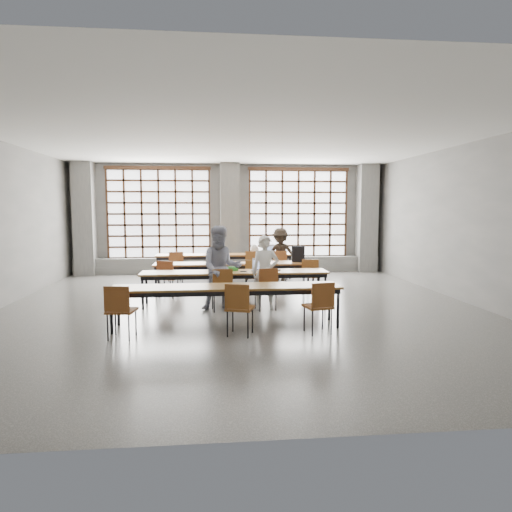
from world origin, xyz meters
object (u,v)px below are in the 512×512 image
at_px(chair_near_mid, 239,304).
at_px(red_pouch, 122,308).
at_px(chair_mid_left, 167,275).
at_px(chair_mid_centre, 253,274).
at_px(chair_near_right, 320,302).
at_px(plastic_bag, 254,249).
at_px(student_male, 265,273).
at_px(student_back, 280,254).
at_px(desk_row_a, 224,256).
at_px(chair_near_left, 120,306).
at_px(chair_front_left, 222,285).
at_px(chair_front_right, 267,284).
at_px(green_box, 232,269).
at_px(chair_back_mid, 253,263).
at_px(desk_row_d, 227,290).
at_px(phone, 244,271).
at_px(desk_row_b, 235,265).
at_px(chair_back_right, 280,262).
at_px(laptop_back, 269,251).
at_px(student_female, 221,268).
at_px(mouse, 279,270).
at_px(chair_mid_right, 311,273).
at_px(laptop_front, 260,267).
at_px(backpack, 298,254).
at_px(desk_row_c, 235,274).
at_px(chair_back_left, 176,264).

height_order(chair_near_mid, red_pouch, chair_near_mid).
bearing_deg(chair_mid_left, chair_mid_centre, -0.08).
relative_size(chair_near_right, plastic_bag, 3.08).
distance_m(student_male, student_back, 3.82).
relative_size(desk_row_a, chair_near_left, 4.55).
bearing_deg(chair_front_left, chair_near_left, -132.05).
bearing_deg(chair_front_right, green_box, 133.19).
height_order(chair_back_mid, student_back, student_back).
height_order(chair_mid_left, chair_near_mid, same).
distance_m(desk_row_d, student_back, 5.34).
relative_size(desk_row_a, phone, 30.77).
bearing_deg(desk_row_b, chair_back_right, 48.29).
height_order(desk_row_a, chair_front_right, chair_front_right).
relative_size(laptop_back, phone, 2.94).
distance_m(chair_mid_centre, chair_near_left, 4.17).
bearing_deg(chair_mid_centre, phone, -106.90).
height_order(student_female, student_back, student_female).
bearing_deg(chair_back_mid, desk_row_b, -110.73).
height_order(desk_row_a, student_back, student_back).
xyz_separation_m(student_back, green_box, (-1.53, -3.13, 0.02)).
distance_m(student_male, mouse, 0.59).
xyz_separation_m(student_female, red_pouch, (-1.64, -1.89, -0.37)).
bearing_deg(green_box, student_back, 63.89).
xyz_separation_m(green_box, phone, (0.23, -0.18, -0.04)).
distance_m(chair_mid_right, student_male, 1.91).
relative_size(student_back, laptop_front, 3.71).
distance_m(student_male, phone, 0.58).
distance_m(mouse, backpack, 1.78).
relative_size(student_female, phone, 13.32).
bearing_deg(chair_mid_left, green_box, -29.41).
bearing_deg(desk_row_c, student_female, -120.96).
bearing_deg(phone, desk_row_c, 150.95).
bearing_deg(green_box, chair_front_right, -46.81).
xyz_separation_m(chair_mid_centre, backpack, (1.20, 0.68, 0.39)).
relative_size(chair_back_right, chair_near_mid, 1.00).
xyz_separation_m(student_female, student_back, (1.78, 3.71, -0.11)).
bearing_deg(phone, red_pouch, -132.78).
xyz_separation_m(chair_mid_left, mouse, (2.48, -0.94, 0.21)).
distance_m(chair_back_right, laptop_back, 0.81).
distance_m(student_male, student_female, 0.91).
xyz_separation_m(chair_back_left, green_box, (1.45, -3.00, 0.24)).
distance_m(desk_row_c, chair_front_right, 0.89).
height_order(chair_mid_right, chair_near_mid, same).
bearing_deg(chair_mid_left, chair_near_left, -97.10).
relative_size(student_male, phone, 11.76).
distance_m(chair_back_mid, laptop_front, 2.99).
relative_size(chair_back_mid, chair_mid_centre, 1.00).
xyz_separation_m(chair_mid_right, green_box, (-1.92, -0.84, 0.24)).
distance_m(student_back, plastic_bag, 0.90).
xyz_separation_m(chair_near_mid, plastic_bag, (0.85, 6.23, 0.34)).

